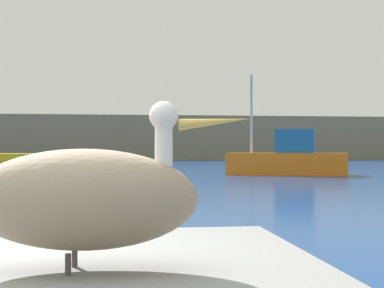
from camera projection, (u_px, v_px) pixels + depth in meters
hillside_backdrop at (114, 138)px, 69.10m from camera, size 140.00×10.76×5.17m
pelican at (85, 198)px, 2.84m from camera, size 1.44×0.65×0.85m
fishing_boat_orange at (288, 159)px, 27.04m from camera, size 5.93×3.78×4.86m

